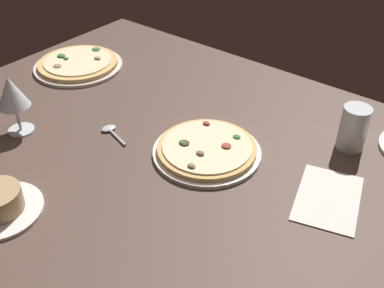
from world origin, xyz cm
name	(u,v)px	position (x,y,z in cm)	size (l,w,h in cm)	color
dining_table	(177,161)	(0.00, 0.00, 2.00)	(150.00, 110.00, 4.00)	brown
pizza_main	(207,150)	(-5.53, -4.60, 5.23)	(26.40, 26.40, 3.29)	white
pizza_side	(78,64)	(54.95, -15.57, 5.20)	(28.41, 28.41, 3.29)	silver
wine_glass_far	(11,93)	(38.47, 17.61, 15.16)	(8.07, 8.07, 15.66)	silver
water_glass	(353,131)	(-31.58, -28.71, 8.90)	(6.68, 6.68, 11.42)	silver
paper_menu	(328,198)	(-35.59, -8.16, 4.15)	(12.98, 19.33, 0.30)	silver
spoon	(111,131)	(19.54, 3.55, 4.46)	(10.58, 5.10, 1.00)	silver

